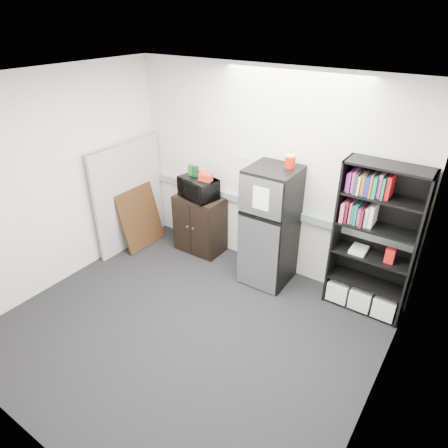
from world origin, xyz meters
name	(u,v)px	position (x,y,z in m)	size (l,w,h in m)	color
floor	(185,330)	(0.00, 0.00, 0.00)	(4.00, 4.00, 0.00)	black
wall_back	(266,174)	(0.00, 1.75, 1.35)	(4.00, 0.02, 2.70)	silver
wall_right	(387,302)	(2.00, 0.00, 1.35)	(0.02, 3.50, 2.70)	silver
wall_left	(55,183)	(-2.00, 0.00, 1.35)	(0.02, 3.50, 2.70)	silver
ceiling	(170,85)	(0.00, 0.00, 2.70)	(4.00, 3.50, 0.02)	white
electrical_raceway	(263,206)	(0.00, 1.72, 0.90)	(3.92, 0.05, 0.10)	gray
wall_note	(243,154)	(-0.35, 1.74, 1.55)	(0.14, 0.00, 0.10)	white
bookshelf	(374,243)	(1.53, 1.57, 0.91)	(0.90, 0.34, 1.85)	black
cubicle_partition	(130,195)	(-1.90, 1.08, 0.81)	(0.06, 1.30, 1.62)	gray
cabinet	(200,224)	(-0.92, 1.50, 0.44)	(0.70, 0.47, 0.87)	black
microwave	(198,188)	(-0.92, 1.48, 1.02)	(0.54, 0.36, 0.30)	black
snack_box_a	(191,170)	(-1.07, 1.52, 1.24)	(0.07, 0.05, 0.15)	#18561A
snack_box_b	(196,171)	(-0.98, 1.52, 1.24)	(0.07, 0.05, 0.15)	#0C3519
snack_box_c	(203,173)	(-0.86, 1.52, 1.24)	(0.07, 0.05, 0.14)	orange
snack_bag	(206,177)	(-0.78, 1.47, 1.22)	(0.18, 0.10, 0.10)	red
refrigerator	(270,227)	(0.27, 1.42, 0.79)	(0.61, 0.63, 1.59)	black
coffee_can	(290,160)	(0.42, 1.55, 1.68)	(0.13, 0.13, 0.18)	#B11B08
framed_poster	(140,217)	(-1.77, 1.12, 0.46)	(0.27, 0.72, 0.91)	black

